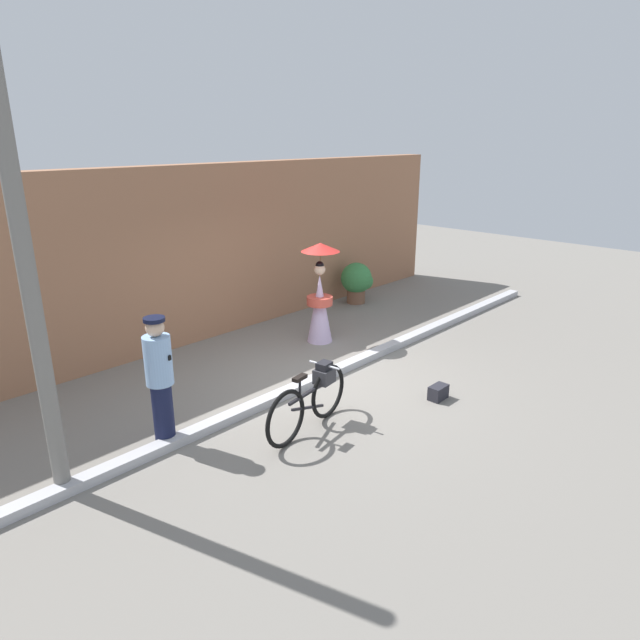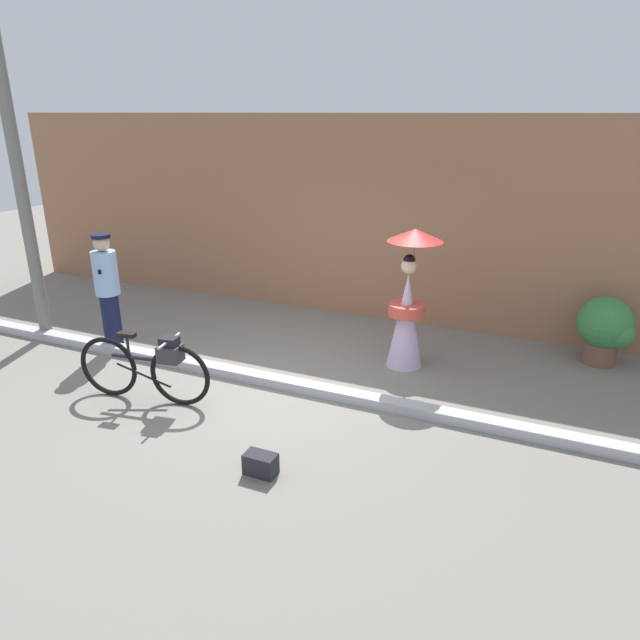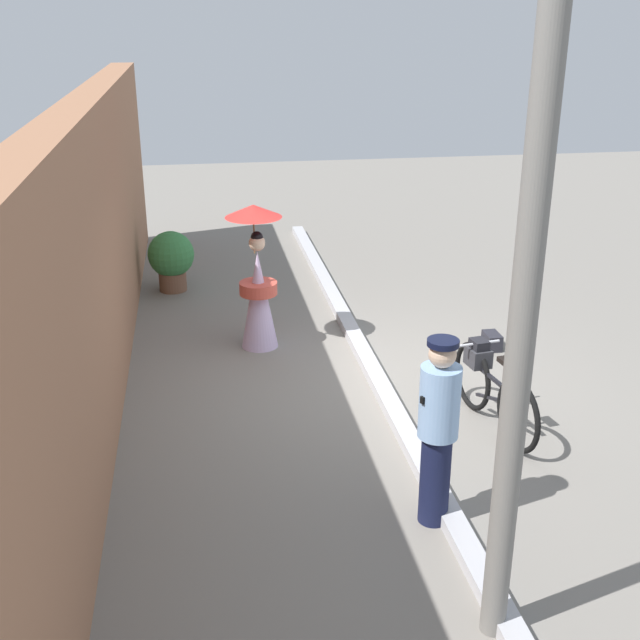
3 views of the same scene
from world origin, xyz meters
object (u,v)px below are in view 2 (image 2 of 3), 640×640
at_px(potted_plant_by_door, 606,328).
at_px(utility_pole, 19,178).
at_px(backpack_on_pavement, 260,464).
at_px(person_officer, 108,289).
at_px(person_with_parasol, 408,302).
at_px(bicycle_near_officer, 148,367).

distance_m(potted_plant_by_door, utility_pole, 8.43).
height_order(potted_plant_by_door, backpack_on_pavement, potted_plant_by_door).
height_order(person_officer, backpack_on_pavement, person_officer).
bearing_deg(person_with_parasol, person_officer, -164.44).
bearing_deg(utility_pole, person_officer, 1.74).
height_order(bicycle_near_officer, person_with_parasol, person_with_parasol).
bearing_deg(person_officer, potted_plant_by_door, 19.10).
xyz_separation_m(potted_plant_by_door, utility_pole, (-7.89, -2.31, 1.87)).
xyz_separation_m(person_officer, person_with_parasol, (4.09, 1.14, 0.00)).
bearing_deg(utility_pole, backpack_on_pavement, -20.73).
xyz_separation_m(bicycle_near_officer, person_officer, (-1.56, 1.09, 0.46)).
bearing_deg(potted_plant_by_door, person_officer, -160.90).
bearing_deg(person_officer, backpack_on_pavement, -28.11).
height_order(person_officer, potted_plant_by_door, person_officer).
height_order(person_officer, person_with_parasol, person_with_parasol).
relative_size(backpack_on_pavement, utility_pole, 0.07).
distance_m(bicycle_near_officer, person_officer, 1.96).
bearing_deg(person_with_parasol, potted_plant_by_door, 24.63).
bearing_deg(potted_plant_by_door, backpack_on_pavement, -126.50).
bearing_deg(person_officer, bicycle_near_officer, -34.98).
bearing_deg(person_officer, person_with_parasol, 15.56).
bearing_deg(backpack_on_pavement, person_officer, 151.89).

